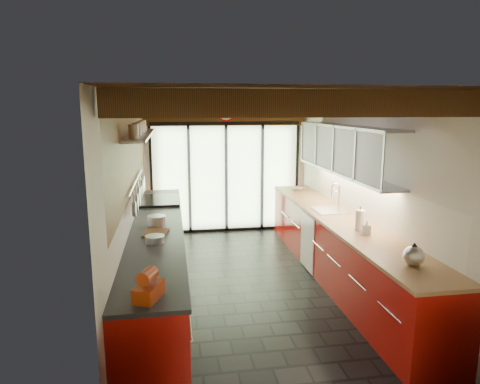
{
  "coord_description": "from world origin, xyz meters",
  "views": [
    {
      "loc": [
        -1.05,
        -5.57,
        2.45
      ],
      "look_at": [
        -0.09,
        0.4,
        1.25
      ],
      "focal_mm": 32.0,
      "sensor_mm": 36.0,
      "label": 1
    }
  ],
  "objects_px": {
    "kettle": "(414,255)",
    "bowl": "(298,189)",
    "paper_towel": "(360,220)",
    "soap_bottle": "(367,227)",
    "stand_mixer": "(148,286)"
  },
  "relations": [
    {
      "from": "kettle",
      "to": "soap_bottle",
      "type": "height_order",
      "value": "kettle"
    },
    {
      "from": "stand_mixer",
      "to": "bowl",
      "type": "height_order",
      "value": "stand_mixer"
    },
    {
      "from": "stand_mixer",
      "to": "soap_bottle",
      "type": "bearing_deg",
      "value": 28.57
    },
    {
      "from": "stand_mixer",
      "to": "paper_towel",
      "type": "bearing_deg",
      "value": 31.83
    },
    {
      "from": "kettle",
      "to": "bowl",
      "type": "relative_size",
      "value": 1.34
    },
    {
      "from": "paper_towel",
      "to": "bowl",
      "type": "height_order",
      "value": "paper_towel"
    },
    {
      "from": "stand_mixer",
      "to": "soap_bottle",
      "type": "relative_size",
      "value": 1.75
    },
    {
      "from": "kettle",
      "to": "soap_bottle",
      "type": "xyz_separation_m",
      "value": [
        -0.0,
        1.03,
        -0.01
      ]
    },
    {
      "from": "paper_towel",
      "to": "soap_bottle",
      "type": "bearing_deg",
      "value": -90.0
    },
    {
      "from": "stand_mixer",
      "to": "paper_towel",
      "type": "height_order",
      "value": "paper_towel"
    },
    {
      "from": "stand_mixer",
      "to": "bowl",
      "type": "distance_m",
      "value": 4.99
    },
    {
      "from": "soap_bottle",
      "to": "bowl",
      "type": "relative_size",
      "value": 0.93
    },
    {
      "from": "kettle",
      "to": "bowl",
      "type": "height_order",
      "value": "kettle"
    },
    {
      "from": "bowl",
      "to": "paper_towel",
      "type": "bearing_deg",
      "value": -90.0
    },
    {
      "from": "paper_towel",
      "to": "stand_mixer",
      "type": "bearing_deg",
      "value": -148.17
    }
  ]
}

